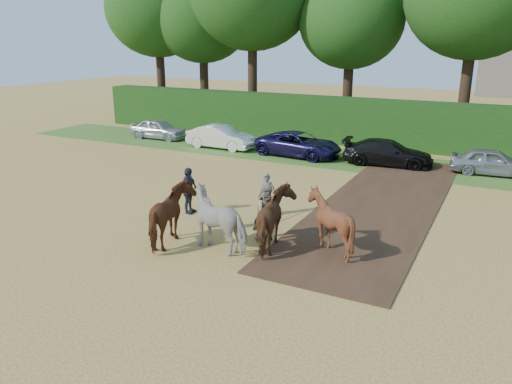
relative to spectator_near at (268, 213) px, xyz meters
The scene contains 9 objects.
ground 1.99m from the spectator_near, 50.17° to the right, with size 120.00×120.00×0.00m, color gold.
earth_strip 6.31m from the spectator_near, 65.29° to the left, with size 4.50×17.00×0.05m, color #472D1C.
grass_verge 12.75m from the spectator_near, 85.00° to the left, with size 50.00×5.00×0.03m, color #38601E.
hedgerow 17.21m from the spectator_near, 86.30° to the left, with size 46.00×1.60×3.00m, color #14380F.
spectator_near is the anchor object (origin of this frame).
spectator_far 4.10m from the spectator_near, 166.08° to the left, with size 1.09×0.45×1.86m, color #23262F.
plough_team 0.94m from the spectator_near, 103.17° to the right, with size 6.81×5.65×2.04m.
parked_cars 12.69m from the spectator_near, 85.24° to the left, with size 35.63×3.71×1.47m.
treeline 21.88m from the spectator_near, 91.64° to the left, with size 48.70×10.60×14.21m.
Camera 1 is at (5.89, -13.20, 6.69)m, focal length 35.00 mm.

